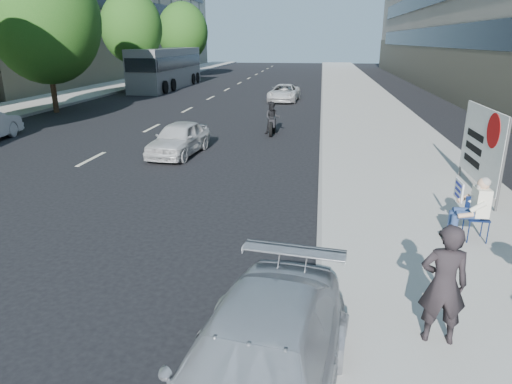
% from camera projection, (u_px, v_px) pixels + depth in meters
% --- Properties ---
extents(ground, '(160.00, 160.00, 0.00)m').
position_uv_depth(ground, '(230.00, 291.00, 7.57)').
color(ground, black).
rests_on(ground, ground).
extents(near_sidewalk, '(5.00, 120.00, 0.15)m').
position_uv_depth(near_sidewalk, '(367.00, 112.00, 25.81)').
color(near_sidewalk, '#A7A69C').
rests_on(near_sidewalk, ground).
extents(far_sidewalk, '(4.50, 120.00, 0.15)m').
position_uv_depth(far_sidewalk, '(29.00, 105.00, 28.53)').
color(far_sidewalk, '#A7A69C').
rests_on(far_sidewalk, ground).
extents(tree_far_c, '(6.00, 6.00, 8.47)m').
position_uv_depth(tree_far_c, '(44.00, 19.00, 24.69)').
color(tree_far_c, '#382616').
rests_on(tree_far_c, ground).
extents(tree_far_d, '(4.80, 4.80, 7.65)m').
position_uv_depth(tree_far_d, '(132.00, 28.00, 36.00)').
color(tree_far_d, '#382616').
rests_on(tree_far_d, ground).
extents(tree_far_e, '(5.40, 5.40, 7.89)m').
position_uv_depth(tree_far_e, '(183.00, 32.00, 49.19)').
color(tree_far_e, '#382616').
rests_on(tree_far_e, ground).
extents(seated_protester, '(0.83, 1.11, 1.31)m').
position_uv_depth(seated_protester, '(473.00, 205.00, 8.96)').
color(seated_protester, '#12214F').
rests_on(seated_protester, near_sidewalk).
extents(pedestrian_woman, '(0.62, 0.41, 1.66)m').
position_uv_depth(pedestrian_woman, '(443.00, 285.00, 5.83)').
color(pedestrian_woman, black).
rests_on(pedestrian_woman, near_sidewalk).
extents(protest_banner, '(0.08, 3.06, 2.20)m').
position_uv_depth(protest_banner, '(482.00, 145.00, 11.67)').
color(protest_banner, '#4C4C4C').
rests_on(protest_banner, near_sidewalk).
extents(parked_sedan, '(2.30, 4.45, 1.23)m').
position_uv_depth(parked_sedan, '(255.00, 377.00, 4.75)').
color(parked_sedan, silver).
rests_on(parked_sedan, ground).
extents(white_sedan_near, '(1.75, 3.61, 1.19)m').
position_uv_depth(white_sedan_near, '(179.00, 139.00, 16.38)').
color(white_sedan_near, silver).
rests_on(white_sedan_near, ground).
extents(white_sedan_far, '(2.10, 4.14, 1.12)m').
position_uv_depth(white_sedan_far, '(284.00, 93.00, 30.84)').
color(white_sedan_far, silver).
rests_on(white_sedan_far, ground).
extents(motorcycle, '(0.71, 2.04, 1.42)m').
position_uv_depth(motorcycle, '(272.00, 120.00, 20.01)').
color(motorcycle, black).
rests_on(motorcycle, ground).
extents(bus, '(2.76, 12.08, 3.30)m').
position_uv_depth(bus, '(167.00, 68.00, 39.21)').
color(bus, slate).
rests_on(bus, ground).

